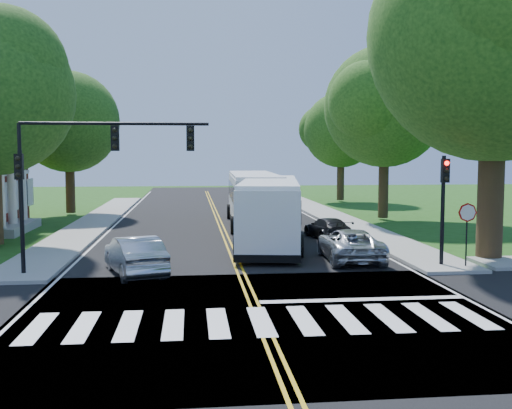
{
  "coord_description": "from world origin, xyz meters",
  "views": [
    {
      "loc": [
        -1.9,
        -16.56,
        4.62
      ],
      "look_at": [
        0.94,
        9.44,
        2.4
      ],
      "focal_mm": 42.0,
      "sensor_mm": 36.0,
      "label": 1
    }
  ],
  "objects": [
    {
      "name": "suv",
      "position": [
        4.93,
        8.47,
        0.7
      ],
      "size": [
        2.54,
        5.07,
        1.38
      ],
      "primitive_type": "imported",
      "rotation": [
        0.0,
        0.0,
        3.09
      ],
      "color": "silver",
      "rests_on": "road"
    },
    {
      "name": "cross_road",
      "position": [
        0.0,
        0.0,
        0.01
      ],
      "size": [
        60.0,
        12.0,
        0.01
      ],
      "primitive_type": "cube",
      "color": "black",
      "rests_on": "ground"
    },
    {
      "name": "edge_line_e",
      "position": [
        6.8,
        22.0,
        0.01
      ],
      "size": [
        0.12,
        70.0,
        0.01
      ],
      "primitive_type": "cube",
      "color": "silver",
      "rests_on": "road"
    },
    {
      "name": "dark_sedan",
      "position": [
        5.48,
        15.19,
        0.58
      ],
      "size": [
        2.18,
        4.13,
        1.14
      ],
      "primitive_type": "imported",
      "rotation": [
        0.0,
        0.0,
        3.29
      ],
      "color": "black",
      "rests_on": "road"
    },
    {
      "name": "tree_east_far",
      "position": [
        12.5,
        40.0,
        6.86
      ],
      "size": [
        7.2,
        7.2,
        10.34
      ],
      "color": "#2F1F13",
      "rests_on": "ground"
    },
    {
      "name": "tree_west_far",
      "position": [
        -11.0,
        30.0,
        7.0
      ],
      "size": [
        7.6,
        7.6,
        10.67
      ],
      "color": "#2F1F13",
      "rests_on": "ground"
    },
    {
      "name": "center_line",
      "position": [
        0.0,
        22.0,
        0.01
      ],
      "size": [
        0.36,
        70.0,
        0.01
      ],
      "primitive_type": "cube",
      "color": "gold",
      "rests_on": "road"
    },
    {
      "name": "tree_ne_big",
      "position": [
        11.0,
        8.0,
        9.62
      ],
      "size": [
        10.8,
        10.8,
        14.91
      ],
      "color": "#2F1F13",
      "rests_on": "ground"
    },
    {
      "name": "crosswalk",
      "position": [
        0.0,
        -0.5,
        0.02
      ],
      "size": [
        12.6,
        3.0,
        0.01
      ],
      "primitive_type": "cube",
      "color": "silver",
      "rests_on": "road"
    },
    {
      "name": "stop_sign",
      "position": [
        9.0,
        5.98,
        2.03
      ],
      "size": [
        0.76,
        0.08,
        2.53
      ],
      "color": "black",
      "rests_on": "ground"
    },
    {
      "name": "signal_ne",
      "position": [
        8.2,
        6.44,
        2.96
      ],
      "size": [
        0.3,
        0.46,
        4.4
      ],
      "color": "black",
      "rests_on": "ground"
    },
    {
      "name": "bus_lead",
      "position": [
        2.1,
        13.51,
        1.75
      ],
      "size": [
        4.64,
        13.0,
        3.3
      ],
      "rotation": [
        0.0,
        0.0,
        2.99
      ],
      "color": "white",
      "rests_on": "road"
    },
    {
      "name": "hatchback",
      "position": [
        -4.04,
        6.33,
        0.76
      ],
      "size": [
        2.86,
        4.78,
        1.49
      ],
      "primitive_type": "imported",
      "rotation": [
        0.0,
        0.0,
        3.45
      ],
      "color": "#B8BBC0",
      "rests_on": "road"
    },
    {
      "name": "signal_nw",
      "position": [
        -5.86,
        6.43,
        4.38
      ],
      "size": [
        7.15,
        0.46,
        5.66
      ],
      "color": "black",
      "rests_on": "ground"
    },
    {
      "name": "edge_line_w",
      "position": [
        -6.8,
        22.0,
        0.01
      ],
      "size": [
        0.12,
        70.0,
        0.01
      ],
      "primitive_type": "cube",
      "color": "silver",
      "rests_on": "road"
    },
    {
      "name": "tree_east_mid",
      "position": [
        11.5,
        24.0,
        7.86
      ],
      "size": [
        8.4,
        8.4,
        11.93
      ],
      "color": "#2F1F13",
      "rests_on": "ground"
    },
    {
      "name": "stop_bar",
      "position": [
        3.5,
        1.6,
        0.02
      ],
      "size": [
        6.6,
        0.4,
        0.01
      ],
      "primitive_type": "cube",
      "color": "silver",
      "rests_on": "road"
    },
    {
      "name": "road",
      "position": [
        0.0,
        18.0,
        0.01
      ],
      "size": [
        14.0,
        96.0,
        0.01
      ],
      "primitive_type": "cube",
      "color": "black",
      "rests_on": "ground"
    },
    {
      "name": "bus_follow",
      "position": [
        2.08,
        21.45,
        1.78
      ],
      "size": [
        3.49,
        13.06,
        3.36
      ],
      "rotation": [
        0.0,
        0.0,
        3.11
      ],
      "color": "white",
      "rests_on": "road"
    },
    {
      "name": "ground",
      "position": [
        0.0,
        0.0,
        0.0
      ],
      "size": [
        140.0,
        140.0,
        0.0
      ],
      "primitive_type": "plane",
      "color": "#1E4711",
      "rests_on": "ground"
    },
    {
      "name": "sidewalk_nw",
      "position": [
        -8.3,
        25.0,
        0.07
      ],
      "size": [
        2.6,
        40.0,
        0.15
      ],
      "primitive_type": "cube",
      "color": "gray",
      "rests_on": "ground"
    },
    {
      "name": "sidewalk_ne",
      "position": [
        8.3,
        25.0,
        0.07
      ],
      "size": [
        2.6,
        40.0,
        0.15
      ],
      "primitive_type": "cube",
      "color": "gray",
      "rests_on": "ground"
    }
  ]
}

